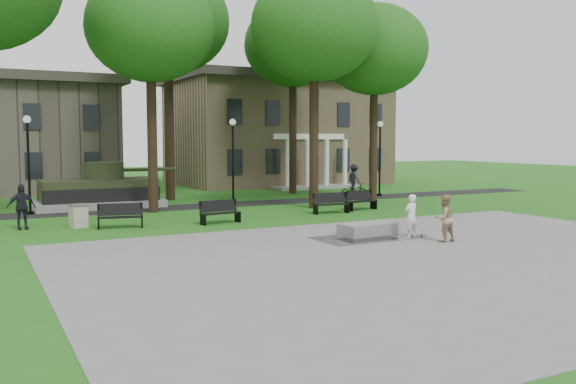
% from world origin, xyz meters
% --- Properties ---
extents(ground, '(120.00, 120.00, 0.00)m').
position_xyz_m(ground, '(0.00, 0.00, 0.00)').
color(ground, '#235B15').
rests_on(ground, ground).
extents(plaza, '(22.00, 16.00, 0.02)m').
position_xyz_m(plaza, '(0.00, -5.00, 0.01)').
color(plaza, gray).
rests_on(plaza, ground).
extents(footpath, '(44.00, 2.60, 0.01)m').
position_xyz_m(footpath, '(0.00, 12.00, 0.01)').
color(footpath, black).
rests_on(footpath, ground).
extents(building_right, '(17.00, 12.00, 8.60)m').
position_xyz_m(building_right, '(10.00, 26.00, 4.34)').
color(building_right, '#9E8460').
rests_on(building_right, ground).
extents(tree_1, '(6.20, 6.20, 11.63)m').
position_xyz_m(tree_1, '(-4.50, 10.50, 8.95)').
color(tree_1, black).
rests_on(tree_1, ground).
extents(tree_2, '(6.60, 6.60, 12.16)m').
position_xyz_m(tree_2, '(3.50, 8.50, 9.32)').
color(tree_2, black).
rests_on(tree_2, ground).
extents(tree_3, '(6.00, 6.00, 11.19)m').
position_xyz_m(tree_3, '(8.00, 9.50, 8.60)').
color(tree_3, black).
rests_on(tree_3, ground).
extents(tree_4, '(7.20, 7.20, 13.50)m').
position_xyz_m(tree_4, '(-2.00, 16.00, 10.39)').
color(tree_4, black).
rests_on(tree_4, ground).
extents(tree_5, '(6.40, 6.40, 12.44)m').
position_xyz_m(tree_5, '(6.50, 16.50, 9.67)').
color(tree_5, black).
rests_on(tree_5, ground).
extents(lamp_left, '(0.36, 0.36, 4.73)m').
position_xyz_m(lamp_left, '(-10.00, 12.30, 2.79)').
color(lamp_left, black).
rests_on(lamp_left, ground).
extents(lamp_mid, '(0.36, 0.36, 4.73)m').
position_xyz_m(lamp_mid, '(0.50, 12.30, 2.79)').
color(lamp_mid, black).
rests_on(lamp_mid, ground).
extents(lamp_right, '(0.36, 0.36, 4.73)m').
position_xyz_m(lamp_right, '(10.50, 12.30, 2.79)').
color(lamp_right, black).
rests_on(lamp_right, ground).
extents(tank_monument, '(7.45, 3.40, 2.40)m').
position_xyz_m(tank_monument, '(-6.46, 14.00, 0.86)').
color(tank_monument, gray).
rests_on(tank_monument, ground).
extents(puddle, '(2.20, 1.20, 0.00)m').
position_xyz_m(puddle, '(0.19, -1.16, 0.02)').
color(puddle, black).
rests_on(puddle, plaza).
extents(concrete_block, '(2.29, 1.23, 0.45)m').
position_xyz_m(concrete_block, '(0.69, -0.45, 0.24)').
color(concrete_block, gray).
rests_on(concrete_block, plaza).
extents(skateboard, '(0.81, 0.40, 0.07)m').
position_xyz_m(skateboard, '(2.05, -1.59, 0.06)').
color(skateboard, brown).
rests_on(skateboard, plaza).
extents(skateboarder, '(0.63, 0.46, 1.59)m').
position_xyz_m(skateboarder, '(1.76, -1.66, 0.82)').
color(skateboarder, white).
rests_on(skateboarder, plaza).
extents(friend_watching, '(0.83, 0.65, 1.67)m').
position_xyz_m(friend_watching, '(2.23, -2.89, 0.85)').
color(friend_watching, '#9A8264').
rests_on(friend_watching, plaza).
extents(pedestrian_walker, '(1.12, 0.57, 1.82)m').
position_xyz_m(pedestrian_walker, '(-10.72, 7.25, 0.91)').
color(pedestrian_walker, black).
rests_on(pedestrian_walker, ground).
extents(cyclist, '(1.86, 1.05, 2.08)m').
position_xyz_m(cyclist, '(8.20, 11.75, 0.85)').
color(cyclist, black).
rests_on(cyclist, ground).
extents(park_bench_0, '(1.85, 0.89, 1.00)m').
position_xyz_m(park_bench_0, '(-7.14, 5.87, 0.52)').
color(park_bench_0, black).
rests_on(park_bench_0, ground).
extents(park_bench_1, '(1.85, 0.79, 1.00)m').
position_xyz_m(park_bench_1, '(-3.03, 5.24, 0.52)').
color(park_bench_1, black).
rests_on(park_bench_1, ground).
extents(park_bench_2, '(1.83, 0.66, 1.00)m').
position_xyz_m(park_bench_2, '(3.04, 6.06, 0.52)').
color(park_bench_2, black).
rests_on(park_bench_2, ground).
extents(park_bench_3, '(1.85, 0.84, 1.00)m').
position_xyz_m(park_bench_3, '(5.17, 6.57, 0.52)').
color(park_bench_3, black).
rests_on(park_bench_3, ground).
extents(trash_bin, '(0.79, 0.79, 0.96)m').
position_xyz_m(trash_bin, '(-8.62, 6.78, 0.49)').
color(trash_bin, '#B7AB96').
rests_on(trash_bin, ground).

